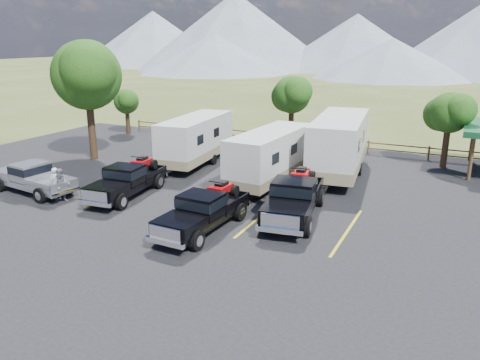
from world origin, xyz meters
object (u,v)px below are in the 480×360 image
at_px(person_a, 56,183).
at_px(pickup_silver, 33,178).
at_px(person_b, 62,185).
at_px(trailer_right, 339,145).
at_px(trailer_center, 270,157).
at_px(rig_left, 128,179).
at_px(rig_center, 204,210).
at_px(trailer_left, 196,140).
at_px(rig_right, 295,197).
at_px(tree_big_nw, 86,75).

bearing_deg(person_a, pickup_silver, -17.93).
bearing_deg(person_b, trailer_right, 0.93).
relative_size(trailer_center, person_b, 5.05).
relative_size(rig_left, trailer_right, 0.56).
bearing_deg(person_a, rig_center, 166.67).
distance_m(rig_left, person_b, 3.20).
bearing_deg(pickup_silver, person_b, 87.51).
bearing_deg(rig_center, trailer_center, 91.91).
height_order(trailer_left, person_a, trailer_left).
distance_m(trailer_right, pickup_silver, 17.06).
relative_size(rig_center, person_a, 3.35).
relative_size(pickup_silver, person_a, 3.33).
distance_m(trailer_right, person_b, 15.45).
relative_size(trailer_right, pickup_silver, 1.83).
distance_m(rig_right, pickup_silver, 13.80).
xyz_separation_m(rig_right, trailer_left, (-8.86, 6.16, 0.63)).
bearing_deg(rig_right, trailer_right, 80.98).
relative_size(trailer_left, trailer_center, 1.02).
height_order(rig_right, trailer_center, trailer_center).
bearing_deg(rig_center, person_b, -177.67).
distance_m(tree_big_nw, rig_right, 17.15).
height_order(tree_big_nw, person_a, tree_big_nw).
bearing_deg(tree_big_nw, person_b, -57.06).
height_order(rig_left, rig_right, rig_right).
bearing_deg(trailer_right, trailer_center, -137.71).
xyz_separation_m(rig_left, pickup_silver, (-4.79, -1.79, -0.05)).
xyz_separation_m(rig_center, person_b, (-8.14, -0.01, -0.03)).
bearing_deg(trailer_right, tree_big_nw, -175.66).
distance_m(rig_center, person_a, 8.72).
relative_size(tree_big_nw, rig_right, 1.25).
height_order(rig_left, trailer_left, trailer_left).
distance_m(pickup_silver, person_b, 2.48).
distance_m(trailer_center, person_b, 10.94).
bearing_deg(trailer_center, rig_left, -135.97).
distance_m(rig_center, trailer_right, 11.11).
relative_size(trailer_right, person_b, 5.90).
distance_m(tree_big_nw, trailer_center, 13.62).
distance_m(rig_center, pickup_silver, 10.59).
height_order(trailer_left, person_b, trailer_left).
bearing_deg(rig_center, rig_right, 48.44).
xyz_separation_m(trailer_center, person_b, (-8.18, -7.24, -0.71)).
height_order(rig_left, trailer_center, trailer_center).
bearing_deg(rig_left, pickup_silver, -165.08).
relative_size(rig_left, person_b, 3.29).
relative_size(tree_big_nw, person_b, 4.56).
height_order(rig_center, trailer_center, trailer_center).
bearing_deg(trailer_right, rig_left, -142.92).
height_order(pickup_silver, person_a, person_a).
bearing_deg(rig_center, pickup_silver, -179.77).
relative_size(trailer_center, trailer_right, 0.86).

